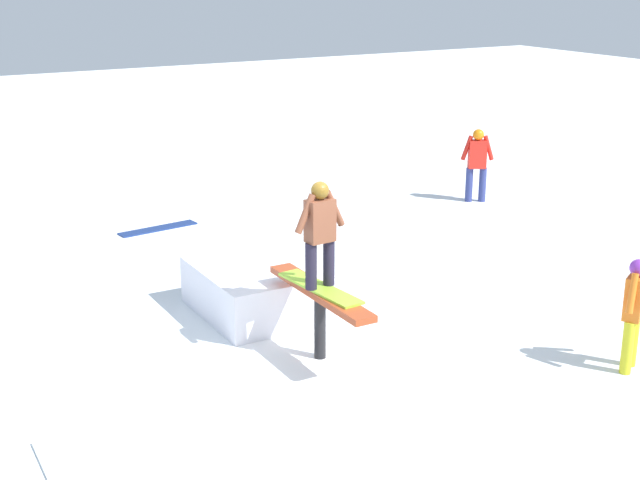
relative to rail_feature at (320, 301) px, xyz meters
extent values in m
plane|color=white|center=(0.00, 0.00, -0.72)|extent=(60.00, 60.00, 0.00)
cylinder|color=black|center=(0.00, 0.00, -0.32)|extent=(0.14, 0.14, 0.79)
cube|color=#A53F1E|center=(0.00, 0.00, 0.11)|extent=(2.03, 0.28, 0.08)
cube|color=white|center=(-1.67, 0.00, -0.40)|extent=(1.80, 1.50, 0.64)
cube|color=#98D333|center=(0.00, 0.00, 0.16)|extent=(1.38, 0.41, 0.03)
cylinder|color=#221D30|center=(0.01, -0.13, 0.46)|extent=(0.13, 0.13, 0.55)
cylinder|color=#221D30|center=(-0.01, 0.13, 0.46)|extent=(0.13, 0.13, 0.55)
cube|color=brown|center=(0.00, 0.00, 0.98)|extent=(0.23, 0.34, 0.50)
cylinder|color=brown|center=(0.02, -0.20, 1.09)|extent=(0.11, 0.28, 0.46)
cylinder|color=brown|center=(-0.02, 0.20, 1.09)|extent=(0.11, 0.28, 0.46)
sphere|color=brown|center=(0.00, 0.00, 1.33)|extent=(0.21, 0.21, 0.21)
cylinder|color=navy|center=(-4.82, 6.11, -0.38)|extent=(0.14, 0.14, 0.67)
cylinder|color=navy|center=(-4.69, 6.33, -0.38)|extent=(0.14, 0.14, 0.67)
cube|color=red|center=(-4.75, 6.22, 0.23)|extent=(0.34, 0.39, 0.54)
cylinder|color=red|center=(-4.86, 6.04, 0.35)|extent=(0.18, 0.24, 0.49)
cylinder|color=red|center=(-4.65, 6.40, 0.35)|extent=(0.18, 0.24, 0.49)
sphere|color=orange|center=(-4.75, 6.22, 0.60)|extent=(0.22, 0.22, 0.22)
cylinder|color=gold|center=(2.10, 2.83, -0.40)|extent=(0.13, 0.13, 0.63)
cylinder|color=gold|center=(1.98, 3.04, -0.40)|extent=(0.13, 0.13, 0.63)
cube|color=orange|center=(2.04, 2.93, 0.17)|extent=(0.32, 0.36, 0.51)
cylinder|color=orange|center=(2.14, 2.76, 0.28)|extent=(0.17, 0.21, 0.45)
cylinder|color=orange|center=(1.95, 3.10, 0.28)|extent=(0.17, 0.21, 0.45)
sphere|color=purple|center=(2.04, 2.93, 0.52)|extent=(0.20, 0.20, 0.20)
cube|color=navy|center=(-6.02, 0.15, -0.71)|extent=(0.45, 1.45, 0.02)
cube|color=white|center=(1.04, -3.33, -0.71)|extent=(1.39, 0.31, 0.02)
camera|label=1|loc=(8.43, -4.81, 3.80)|focal=50.00mm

